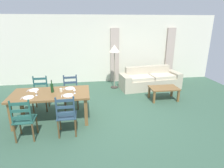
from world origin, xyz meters
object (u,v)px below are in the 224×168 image
Objects in this scene: dining_chair_near_right at (66,116)px; couch at (149,80)px; wine_glass_near_left at (36,91)px; wine_bottle at (52,88)px; coffee_cup_primary at (61,90)px; standing_lamp at (114,51)px; dining_chair_far_left at (40,93)px; coffee_table at (164,89)px; dining_chair_far_right at (71,92)px; wine_glass_near_right at (74,89)px; dining_table at (51,96)px; dining_chair_near_left at (24,119)px.

dining_chair_near_right reaches higher than couch.
wine_glass_near_left is 4.27m from couch.
wine_bottle is 0.22m from coffee_cup_primary.
wine_bottle is 1.96× the size of wine_glass_near_left.
standing_lamp reaches higher than couch.
dining_chair_far_left is 0.95m from wine_glass_near_left.
dining_chair_near_right is 3.35m from coffee_table.
dining_chair_far_right is 5.96× the size of wine_glass_near_right.
dining_table is 0.21m from wine_bottle.
wine_bottle is (-0.38, 0.78, 0.39)m from dining_chair_near_right.
coffee_cup_primary is 0.05× the size of standing_lamp.
standing_lamp reaches higher than dining_chair_far_right.
standing_lamp is at bearing 134.90° from coffee_table.
dining_chair_near_left is 0.77m from wine_glass_near_left.
dining_chair_far_left is at bearing 119.61° from dining_table.
dining_chair_near_right is at bearing -60.09° from dining_chair_far_left.
dining_chair_far_right is 1.19m from wine_glass_near_left.
wine_bottle reaches higher than dining_chair_far_left.
wine_glass_near_right is 0.07× the size of couch.
dining_chair_far_left is 10.67× the size of coffee_cup_primary.
dining_chair_near_left and dining_chair_far_left have the same top height.
dining_table is at bearing 120.21° from dining_chair_near_right.
dining_table is at bearing -170.65° from coffee_cup_primary.
wine_glass_near_left is (-0.30, -0.12, 0.20)m from dining_table.
dining_table reaches higher than coffee_table.
dining_chair_near_right is at bearing -63.72° from wine_bottle.
dining_chair_near_right is 5.96× the size of wine_glass_near_left.
standing_lamp is at bearing 172.16° from couch.
dining_chair_near_right and dining_chair_far_right have the same top height.
dining_chair_far_left is at bearing 119.91° from dining_chair_near_right.
coffee_table is (2.93, 1.61, -0.12)m from dining_chair_near_right.
dining_chair_far_right is at bearing -154.82° from couch.
dining_chair_far_left reaches higher than wine_glass_near_right.
wine_glass_near_right is (0.55, -0.17, -0.01)m from wine_bottle.
dining_chair_far_right is at bearing -177.33° from coffee_table.
dining_chair_far_right is 3.18m from couch.
dining_chair_near_left is 1.00× the size of dining_chair_near_right.
dining_table is 0.81× the size of couch.
dining_chair_far_right is at bearing 60.61° from wine_bottle.
couch is (3.05, 2.05, -0.50)m from coffee_cup_primary.
dining_chair_near_left reaches higher than couch.
wine_bottle reaches higher than couch.
standing_lamp is at bearing 49.16° from dining_table.
dining_chair_near_right is at bearing -105.27° from wine_glass_near_right.
standing_lamp reaches higher than wine_glass_near_left.
dining_table is at bearing -130.84° from standing_lamp.
dining_table is 0.87m from dining_chair_near_right.
dining_chair_far_left is at bearing -147.35° from standing_lamp.
dining_chair_far_right is (0.86, -0.01, 0.00)m from dining_chair_far_left.
coffee_table is at bearing 23.46° from dining_chair_near_left.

